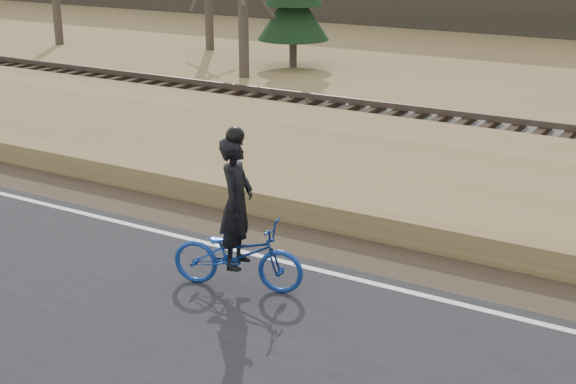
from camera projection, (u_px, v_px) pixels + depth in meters
The scene contains 7 objects.
ground at pixel (52, 214), 14.57m from camera, with size 120.00×120.00×0.00m, color olive.
edge_line at pixel (60, 208), 14.71m from camera, with size 120.00×0.12×0.01m, color silver.
shoulder at pixel (98, 195), 15.54m from camera, with size 120.00×1.60×0.04m, color #473A2B.
embankment at pixel (192, 149), 17.92m from camera, with size 120.00×5.00×0.44m, color olive.
ballast at pixel (280, 115), 21.01m from camera, with size 120.00×3.00×0.45m, color slate.
railroad at pixel (280, 104), 20.91m from camera, with size 120.00×2.40×0.29m.
cyclist at pixel (237, 238), 11.29m from camera, with size 2.04×1.16×2.38m.
Camera 1 is at (10.70, -9.54, 5.06)m, focal length 50.00 mm.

